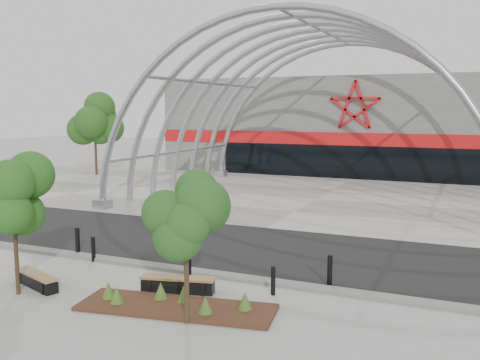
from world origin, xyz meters
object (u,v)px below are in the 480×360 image
(bench_0, at_px, (36,280))
(bollard_2, at_px, (189,268))
(street_tree_0, at_px, (13,200))
(street_tree_1, at_px, (186,218))
(bench_1, at_px, (178,285))

(bench_0, bearing_deg, bollard_2, 29.16)
(street_tree_0, relative_size, bench_0, 1.86)
(street_tree_1, distance_m, bollard_2, 3.95)
(street_tree_0, xyz_separation_m, bench_0, (0.03, 0.69, -2.61))
(street_tree_1, xyz_separation_m, bollard_2, (-1.52, 2.85, -2.28))
(street_tree_0, distance_m, bench_0, 2.69)
(bollard_2, bearing_deg, street_tree_0, -144.23)
(bench_1, bearing_deg, street_tree_1, -54.09)
(street_tree_1, xyz_separation_m, bench_0, (-5.59, 0.57, -2.52))
(bench_1, bearing_deg, street_tree_0, -154.38)
(bench_1, bearing_deg, bollard_2, 98.03)
(bench_0, bearing_deg, bench_1, 17.76)
(street_tree_0, height_order, bench_0, street_tree_0)
(street_tree_0, xyz_separation_m, bollard_2, (4.10, 2.96, -2.36))
(bench_0, bearing_deg, street_tree_0, -92.85)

